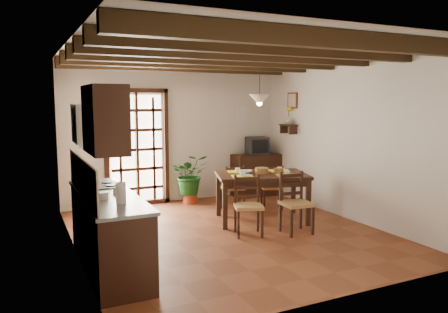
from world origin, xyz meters
TOP-DOWN VIEW (x-y plane):
  - ground_plane at (0.00, 0.00)m, footprint 5.00×5.00m
  - room_shell at (0.00, 0.00)m, footprint 4.52×5.02m
  - ceiling_beams at (0.00, 0.00)m, footprint 4.50×4.34m
  - french_door at (-0.80, 2.45)m, footprint 1.26×0.11m
  - kitchen_counter at (-1.96, -0.60)m, footprint 0.64×2.25m
  - upper_cabinet at (-2.08, -1.30)m, footprint 0.35×0.80m
  - range_hood at (-2.05, -0.05)m, footprint 0.38×0.60m
  - counter_items at (-1.95, -0.51)m, footprint 0.50×1.43m
  - dining_table at (0.82, 0.42)m, footprint 1.73×1.38m
  - chair_near_left at (0.23, -0.20)m, footprint 0.53×0.51m
  - chair_near_right at (0.94, -0.43)m, footprint 0.47×0.45m
  - chair_far_left at (0.70, 1.27)m, footprint 0.45×0.43m
  - chair_far_right at (1.41, 1.04)m, footprint 0.50×0.49m
  - table_setting at (0.82, 0.42)m, footprint 1.10×0.73m
  - table_bowl at (0.58, 0.56)m, footprint 0.28×0.28m
  - sideboard at (1.76, 2.23)m, footprint 1.06×0.49m
  - crt_tv at (1.76, 2.22)m, footprint 0.48×0.46m
  - fuse_box at (1.50, 2.48)m, footprint 0.25×0.03m
  - plant_pot at (0.20, 2.16)m, footprint 0.33×0.33m
  - potted_plant at (0.20, 2.16)m, footprint 2.19×1.98m
  - wall_shelf at (2.14, 1.60)m, footprint 0.20×0.42m
  - shelf_vase at (2.14, 1.60)m, footprint 0.15×0.15m
  - shelf_flowers at (2.14, 1.60)m, footprint 0.14×0.14m
  - framed_picture at (2.22, 1.60)m, footprint 0.03×0.32m
  - pendant_lamp at (0.82, 0.52)m, footprint 0.36×0.36m

SIDE VIEW (x-z plane):
  - ground_plane at x=0.00m, z-range 0.00..0.00m
  - plant_pot at x=0.20m, z-range 0.01..0.21m
  - chair_far_right at x=1.41m, z-range -0.16..0.69m
  - chair_far_left at x=0.70m, z-range -0.16..0.70m
  - chair_near_left at x=0.23m, z-range -0.17..0.74m
  - chair_near_right at x=0.94m, z-range -0.18..0.77m
  - sideboard at x=1.76m, z-range 0.00..0.90m
  - kitchen_counter at x=-1.96m, z-range -0.22..1.16m
  - potted_plant at x=0.20m, z-range -0.48..1.62m
  - dining_table at x=0.82m, z-range 0.30..1.12m
  - table_bowl at x=0.58m, z-range 0.82..0.87m
  - table_setting at x=0.82m, z-range 0.87..0.96m
  - counter_items at x=-1.95m, z-range 0.83..1.08m
  - crt_tv at x=1.76m, z-range 0.90..1.27m
  - french_door at x=-0.80m, z-range 0.02..2.34m
  - wall_shelf at x=2.14m, z-range 1.41..1.61m
  - shelf_vase at x=2.14m, z-range 1.57..1.73m
  - range_hood at x=-2.05m, z-range 1.46..2.00m
  - fuse_box at x=1.50m, z-range 1.59..1.91m
  - room_shell at x=0.00m, z-range 0.41..3.22m
  - upper_cabinet at x=-2.08m, z-range 1.50..2.20m
  - shelf_flowers at x=2.14m, z-range 1.68..2.04m
  - framed_picture at x=2.22m, z-range 1.89..2.21m
  - pendant_lamp at x=0.82m, z-range 1.66..2.50m
  - ceiling_beams at x=0.00m, z-range 2.59..2.79m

